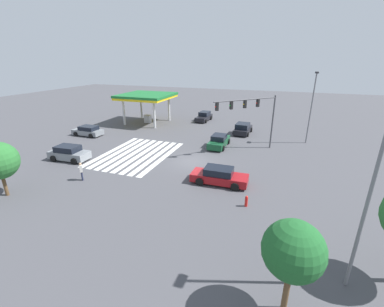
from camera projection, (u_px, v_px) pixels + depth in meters
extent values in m
plane|color=#47474C|center=(192.00, 162.00, 27.15)|extent=(134.43, 134.43, 0.00)
cube|color=silver|center=(112.00, 151.00, 30.30)|extent=(10.61, 0.60, 0.01)
cube|color=silver|center=(119.00, 152.00, 30.00)|extent=(10.61, 0.60, 0.01)
cube|color=silver|center=(126.00, 153.00, 29.70)|extent=(10.61, 0.60, 0.01)
cube|color=silver|center=(133.00, 154.00, 29.40)|extent=(10.61, 0.60, 0.01)
cube|color=silver|center=(140.00, 155.00, 29.10)|extent=(10.61, 0.60, 0.01)
cube|color=silver|center=(148.00, 156.00, 28.80)|extent=(10.61, 0.60, 0.01)
cube|color=silver|center=(155.00, 157.00, 28.50)|extent=(10.61, 0.60, 0.01)
cube|color=silver|center=(163.00, 158.00, 28.20)|extent=(10.61, 0.60, 0.01)
cylinder|color=#47474C|center=(272.00, 122.00, 30.27)|extent=(0.18, 0.18, 6.32)
cylinder|color=#47474C|center=(246.00, 100.00, 27.62)|extent=(5.81, 5.81, 0.12)
cube|color=black|center=(258.00, 103.00, 28.44)|extent=(0.40, 0.40, 0.84)
sphere|color=red|center=(257.00, 103.00, 28.37)|extent=(0.16, 0.16, 0.16)
cube|color=black|center=(245.00, 104.00, 27.73)|extent=(0.40, 0.40, 0.84)
sphere|color=gold|center=(244.00, 104.00, 27.67)|extent=(0.16, 0.16, 0.16)
cube|color=black|center=(231.00, 105.00, 27.03)|extent=(0.40, 0.40, 0.84)
sphere|color=green|center=(230.00, 106.00, 26.97)|extent=(0.16, 0.16, 0.16)
cube|color=black|center=(217.00, 107.00, 26.33)|extent=(0.40, 0.40, 0.84)
sphere|color=red|center=(216.00, 107.00, 26.26)|extent=(0.16, 0.16, 0.16)
cube|color=maroon|center=(219.00, 178.00, 22.28)|extent=(1.90, 4.92, 0.68)
cube|color=black|center=(219.00, 171.00, 22.07)|extent=(1.66, 2.44, 0.60)
cylinder|color=black|center=(238.00, 178.00, 22.71)|extent=(0.23, 0.70, 0.69)
cylinder|color=black|center=(235.00, 187.00, 21.08)|extent=(0.23, 0.70, 0.69)
cylinder|color=black|center=(205.00, 173.00, 23.61)|extent=(0.23, 0.70, 0.69)
cylinder|color=black|center=(200.00, 182.00, 21.97)|extent=(0.23, 0.70, 0.69)
cube|color=gray|center=(88.00, 132.00, 36.17)|extent=(1.90, 4.28, 0.66)
cube|color=black|center=(88.00, 128.00, 35.88)|extent=(1.68, 2.44, 0.54)
cylinder|color=black|center=(76.00, 134.00, 35.86)|extent=(0.23, 0.63, 0.62)
cylinder|color=black|center=(85.00, 131.00, 37.49)|extent=(0.23, 0.63, 0.62)
cylinder|color=black|center=(91.00, 136.00, 34.99)|extent=(0.23, 0.63, 0.62)
cylinder|color=black|center=(100.00, 132.00, 36.62)|extent=(0.23, 0.63, 0.62)
cube|color=black|center=(204.00, 118.00, 44.57)|extent=(4.55, 1.95, 0.71)
cube|color=black|center=(205.00, 114.00, 44.63)|extent=(2.22, 1.66, 0.67)
cylinder|color=black|center=(206.00, 121.00, 43.13)|extent=(0.65, 0.25, 0.64)
cylinder|color=black|center=(196.00, 120.00, 43.77)|extent=(0.65, 0.25, 0.64)
cylinder|color=black|center=(211.00, 118.00, 45.53)|extent=(0.65, 0.25, 0.64)
cylinder|color=black|center=(202.00, 117.00, 46.16)|extent=(0.65, 0.25, 0.64)
cube|color=black|center=(243.00, 130.00, 37.08)|extent=(4.38, 2.16, 0.68)
cube|color=black|center=(243.00, 126.00, 36.53)|extent=(2.38, 1.86, 0.72)
cylinder|color=black|center=(238.00, 128.00, 38.66)|extent=(0.66, 0.25, 0.65)
cylinder|color=black|center=(251.00, 130.00, 37.95)|extent=(0.66, 0.25, 0.65)
cylinder|color=black|center=(234.00, 133.00, 36.36)|extent=(0.66, 0.25, 0.65)
cylinder|color=black|center=(248.00, 134.00, 35.65)|extent=(0.66, 0.25, 0.65)
cube|color=gray|center=(69.00, 155.00, 27.44)|extent=(2.04, 4.31, 0.79)
cube|color=black|center=(68.00, 149.00, 27.22)|extent=(1.76, 2.48, 0.60)
cylinder|color=black|center=(86.00, 155.00, 28.01)|extent=(0.26, 0.68, 0.67)
cylinder|color=black|center=(74.00, 161.00, 26.34)|extent=(0.26, 0.68, 0.67)
cylinder|color=black|center=(66.00, 153.00, 28.70)|extent=(0.26, 0.68, 0.67)
cylinder|color=black|center=(53.00, 159.00, 27.04)|extent=(0.26, 0.68, 0.67)
cube|color=#144728|center=(219.00, 142.00, 31.62)|extent=(4.62, 1.85, 0.73)
cube|color=black|center=(219.00, 137.00, 31.34)|extent=(2.04, 1.63, 0.59)
cylinder|color=black|center=(215.00, 140.00, 33.24)|extent=(0.66, 0.23, 0.65)
cylinder|color=black|center=(229.00, 141.00, 32.65)|extent=(0.66, 0.23, 0.65)
cylinder|color=black|center=(209.00, 147.00, 30.75)|extent=(0.66, 0.23, 0.65)
cylinder|color=black|center=(223.00, 148.00, 30.15)|extent=(0.66, 0.23, 0.65)
cube|color=yellow|center=(146.00, 97.00, 42.04)|extent=(7.83, 7.83, 0.35)
cube|color=#196B2D|center=(146.00, 95.00, 41.91)|extent=(7.99, 7.99, 0.36)
cube|color=#B2B2B7|center=(148.00, 119.00, 43.29)|extent=(0.70, 1.10, 1.30)
cylinder|color=silver|center=(141.00, 107.00, 46.09)|extent=(0.36, 0.36, 4.08)
cylinder|color=silver|center=(124.00, 113.00, 41.25)|extent=(0.36, 0.36, 4.08)
cylinder|color=silver|center=(169.00, 109.00, 44.36)|extent=(0.36, 0.36, 4.08)
cylinder|color=silver|center=(154.00, 115.00, 39.53)|extent=(0.36, 0.36, 4.08)
cylinder|color=#232842|center=(82.00, 176.00, 22.98)|extent=(0.14, 0.14, 0.82)
cylinder|color=#232842|center=(82.00, 176.00, 22.84)|extent=(0.14, 0.14, 0.82)
cube|color=beige|center=(81.00, 168.00, 22.65)|extent=(0.41, 0.41, 0.65)
sphere|color=tan|center=(80.00, 164.00, 22.50)|extent=(0.22, 0.22, 0.22)
cylinder|color=slate|center=(311.00, 110.00, 31.66)|extent=(0.16, 0.16, 8.60)
cube|color=#333338|center=(317.00, 72.00, 30.12)|extent=(0.80, 0.36, 0.20)
cylinder|color=slate|center=(369.00, 199.00, 10.79)|extent=(0.16, 0.16, 9.45)
cylinder|color=brown|center=(286.00, 291.00, 10.83)|extent=(0.26, 0.26, 2.14)
sphere|color=#1E5B28|center=(293.00, 250.00, 10.08)|extent=(2.49, 2.49, 2.49)
cylinder|color=brown|center=(5.00, 185.00, 20.22)|extent=(0.26, 0.26, 1.73)
cylinder|color=red|center=(246.00, 202.00, 18.87)|extent=(0.22, 0.22, 0.70)
sphere|color=red|center=(247.00, 197.00, 18.72)|extent=(0.20, 0.20, 0.20)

